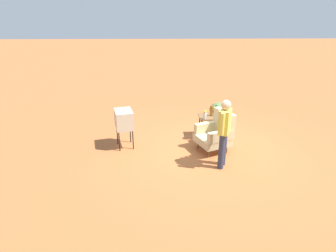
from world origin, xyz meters
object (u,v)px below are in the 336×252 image
object	(u,v)px
soda_can_blue	(215,112)
bottle_tall_amber	(211,111)
armchair	(216,133)
bottle_wine_green	(216,111)
person_standing	(224,130)
side_table	(209,119)
tv_on_stand	(124,119)
flower_vase	(205,114)

from	to	relation	value
soda_can_blue	bottle_tall_amber	size ratio (longest dim) A/B	0.41
armchair	bottle_wine_green	bearing A→B (deg)	170.78
person_standing	bottle_tall_amber	distance (m)	1.69
side_table	tv_on_stand	distance (m)	2.41
tv_on_stand	person_standing	distance (m)	2.65
side_table	soda_can_blue	xyz separation A→B (m)	(-0.19, 0.19, 0.16)
person_standing	bottle_tall_amber	world-z (taller)	person_standing
armchair	soda_can_blue	size ratio (longest dim) A/B	8.69
armchair	flower_vase	world-z (taller)	armchair
tv_on_stand	flower_vase	size ratio (longest dim) A/B	3.89
bottle_wine_green	soda_can_blue	xyz separation A→B (m)	(-0.18, -0.01, -0.10)
armchair	flower_vase	bearing A→B (deg)	-159.68
flower_vase	bottle_wine_green	bearing A→B (deg)	123.99
bottle_tall_amber	flower_vase	size ratio (longest dim) A/B	1.13
soda_can_blue	bottle_tall_amber	bearing A→B (deg)	-37.36
side_table	flower_vase	size ratio (longest dim) A/B	2.44
armchair	bottle_tall_amber	size ratio (longest dim) A/B	3.53
flower_vase	side_table	bearing A→B (deg)	146.89
tv_on_stand	bottle_tall_amber	distance (m)	2.47
armchair	tv_on_stand	xyz separation A→B (m)	(-0.28, -2.40, 0.28)
armchair	person_standing	distance (m)	0.95
tv_on_stand	bottle_wine_green	distance (m)	2.60
tv_on_stand	bottle_wine_green	bearing A→B (deg)	102.38
bottle_wine_green	bottle_tall_amber	world-z (taller)	bottle_wine_green
armchair	flower_vase	distance (m)	0.70
bottle_tall_amber	flower_vase	distance (m)	0.34
person_standing	side_table	bearing A→B (deg)	-177.84
soda_can_blue	tv_on_stand	bearing A→B (deg)	-73.75
side_table	soda_can_blue	size ratio (longest dim) A/B	5.31
person_standing	soda_can_blue	distance (m)	1.87
armchair	side_table	distance (m)	0.83
side_table	flower_vase	distance (m)	0.37
side_table	bottle_tall_amber	distance (m)	0.26
bottle_wine_green	side_table	bearing A→B (deg)	-88.32
bottle_tall_amber	flower_vase	world-z (taller)	bottle_tall_amber
soda_can_blue	flower_vase	xyz separation A→B (m)	(0.42, -0.35, 0.09)
side_table	tv_on_stand	size ratio (longest dim) A/B	0.63
tv_on_stand	person_standing	bearing A→B (deg)	65.05
person_standing	soda_can_blue	bearing A→B (deg)	175.96
armchair	bottle_tall_amber	bearing A→B (deg)	179.90
person_standing	flower_vase	size ratio (longest dim) A/B	6.19
side_table	flower_vase	xyz separation A→B (m)	(0.23, -0.15, 0.25)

